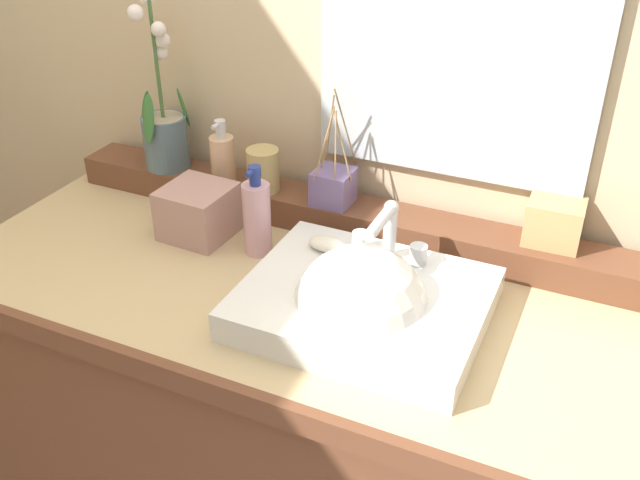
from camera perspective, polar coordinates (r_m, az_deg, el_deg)
wall_back at (r=1.49m, az=4.50°, el=17.13°), size 3.15×0.20×2.51m
vanity_cabinet at (r=1.60m, az=-1.97°, el=-16.28°), size 1.31×0.58×0.87m
back_ledge at (r=1.47m, az=1.57°, el=2.01°), size 1.24×0.10×0.06m
sink_basin at (r=1.22m, az=3.37°, el=-5.47°), size 0.41×0.34×0.27m
soap_bar at (r=1.30m, az=0.54°, el=-0.30°), size 0.07×0.04×0.02m
potted_plant at (r=1.61m, az=-12.36°, el=8.84°), size 0.11×0.12×0.38m
soap_dispenser at (r=1.54m, az=-7.80°, el=6.60°), size 0.05×0.05×0.14m
tumbler_cup at (r=1.49m, az=-4.57°, el=5.60°), size 0.07×0.07×0.09m
reed_diffuser at (r=1.44m, az=1.08°, el=4.36°), size 0.08×0.11×0.24m
trinket_box at (r=1.37m, az=18.19°, el=1.35°), size 0.10×0.08×0.08m
lotion_bottle at (r=1.37m, az=-5.06°, el=1.85°), size 0.05×0.06×0.18m
tissue_box at (r=1.46m, az=-9.71°, el=2.26°), size 0.14×0.14×0.11m
mirror at (r=1.32m, az=11.10°, el=16.93°), size 0.52×0.02×0.59m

